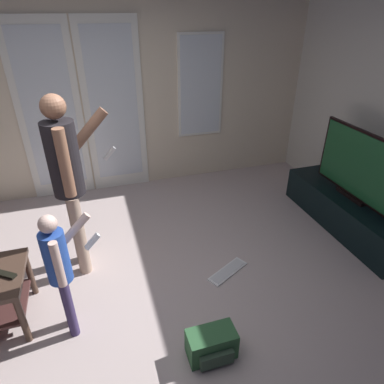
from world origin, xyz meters
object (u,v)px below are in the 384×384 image
loose_keyboard (228,271)px  tv_remote_black (5,274)px  person_adult (68,174)px  person_child (60,266)px  tv_stand (347,212)px  backpack (212,345)px  flat_screen_tv (359,166)px

loose_keyboard → tv_remote_black: bearing=-179.7°
person_adult → loose_keyboard: 1.70m
person_child → tv_stand: bearing=10.1°
person_adult → loose_keyboard: bearing=-21.9°
tv_stand → person_child: (-2.97, -0.53, 0.44)m
person_adult → backpack: bearing=-56.8°
flat_screen_tv → tv_remote_black: 3.42m
flat_screen_tv → person_adult: bearing=175.9°
flat_screen_tv → tv_remote_black: flat_screen_tv is taller
person_child → tv_remote_black: (-0.42, 0.21, -0.15)m
person_adult → backpack: (0.84, -1.28, -0.89)m
flat_screen_tv → backpack: (-2.02, -1.08, -0.65)m
loose_keyboard → tv_stand: bearing=11.2°
flat_screen_tv → backpack: bearing=-151.9°
person_adult → backpack: 1.77m
tv_stand → tv_remote_black: 3.42m
person_adult → loose_keyboard: (1.29, -0.52, -0.98)m
person_child → loose_keyboard: size_ratio=2.35×
tv_stand → loose_keyboard: bearing=-168.8°
backpack → tv_remote_black: size_ratio=2.06×
person_adult → person_child: bearing=-98.4°
person_adult → backpack: size_ratio=4.74×
person_child → backpack: person_child is taller
person_child → loose_keyboard: 1.55m
flat_screen_tv → person_adult: (-2.86, 0.20, 0.23)m
person_child → loose_keyboard: person_child is taller
person_child → backpack: size_ratio=3.02×
loose_keyboard → backpack: bearing=-120.4°
tv_stand → person_child: bearing=-169.9°
backpack → person_child: bearing=150.2°
backpack → flat_screen_tv: bearing=28.1°
backpack → loose_keyboard: (0.45, 0.76, -0.10)m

